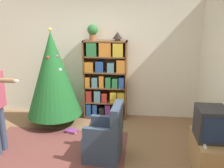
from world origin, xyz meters
TOP-DOWN VIEW (x-y plane):
  - ground_plane at (0.00, 0.00)m, footprint 14.00×14.00m
  - wall_back at (0.00, 2.14)m, footprint 8.00×0.10m
  - area_rug at (-0.40, 0.23)m, footprint 2.45×1.88m
  - bookshelf at (0.28, 1.91)m, footprint 0.94×0.31m
  - tv_stand at (2.06, 0.12)m, footprint 0.41×0.85m
  - television at (2.06, 0.12)m, footprint 0.40×0.47m
  - game_remote at (1.94, -0.13)m, footprint 0.04×0.12m
  - christmas_tree at (-0.73, 1.44)m, footprint 1.12×1.12m
  - armchair at (0.51, 0.24)m, footprint 0.61×0.60m
  - potted_plant at (0.02, 1.91)m, footprint 0.22×0.22m
  - table_lamp at (0.54, 1.91)m, footprint 0.20×0.20m
  - book_pile_near_tree at (-0.28, 1.05)m, footprint 0.25×0.21m

SIDE VIEW (x-z plane):
  - ground_plane at x=0.00m, z-range 0.00..0.00m
  - area_rug at x=-0.40m, z-range 0.00..0.01m
  - book_pile_near_tree at x=-0.28m, z-range 0.00..0.06m
  - tv_stand at x=2.06m, z-range 0.00..0.49m
  - armchair at x=0.51m, z-range -0.14..0.78m
  - game_remote at x=1.94m, z-range 0.49..0.52m
  - television at x=2.06m, z-range 0.49..0.97m
  - bookshelf at x=0.28m, z-range 0.01..1.74m
  - christmas_tree at x=-0.73m, z-range 0.07..2.08m
  - wall_back at x=0.00m, z-range 0.00..2.60m
  - table_lamp at x=0.54m, z-range 1.74..1.92m
  - potted_plant at x=0.02m, z-range 1.75..2.08m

